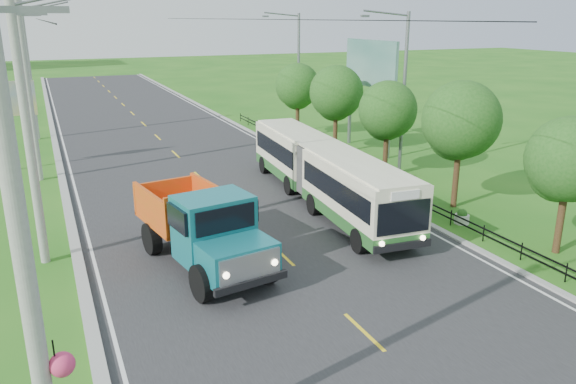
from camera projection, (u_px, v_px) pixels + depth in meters
ground at (364, 332)px, 16.19m from camera, size 240.00×240.00×0.00m
road at (191, 168)px, 33.67m from camera, size 14.00×120.00×0.02m
curb_left at (62, 181)px, 30.88m from camera, size 0.40×120.00×0.15m
curb_right at (299, 156)px, 36.40m from camera, size 0.30×120.00×0.10m
edge_line_left at (73, 181)px, 31.11m from camera, size 0.12×120.00×0.00m
edge_line_right at (292, 158)px, 36.22m from camera, size 0.12×120.00×0.00m
centre_dash at (364, 332)px, 16.18m from camera, size 0.12×2.20×0.00m
railing_right at (357, 174)px, 31.41m from camera, size 0.04×40.00×0.60m
pole_nearest at (28, 264)px, 8.93m from camera, size 3.51×0.44×10.00m
pole_near at (28, 126)px, 19.37m from camera, size 3.51×0.32×10.00m
pole_mid at (29, 88)px, 29.85m from camera, size 3.51×0.32×10.00m
pole_far at (29, 69)px, 40.34m from camera, size 3.51×0.32×10.00m
tree_second at (567, 163)px, 20.80m from camera, size 3.18×3.26×5.30m
tree_third at (460, 124)px, 25.90m from camera, size 3.60×3.62×6.00m
tree_fourth at (387, 113)px, 31.26m from camera, size 3.24×3.31×5.40m
tree_fifth at (336, 95)px, 36.43m from camera, size 3.48×3.52×5.80m
tree_back at (297, 88)px, 41.73m from camera, size 3.30×3.36×5.50m
streetlight_mid at (402, 89)px, 31.05m from camera, size 3.02×0.20×9.07m
streetlight_far at (297, 69)px, 43.28m from camera, size 3.02×0.20×9.07m
planter_near at (462, 217)px, 24.65m from camera, size 0.64×0.64×0.67m
planter_mid at (367, 173)px, 31.64m from camera, size 0.64×0.64×0.67m
planter_far at (306, 145)px, 38.63m from camera, size 0.64×0.64×0.67m
billboard_left at (8, 105)px, 32.36m from camera, size 3.00×0.20×5.20m
billboard_right at (370, 71)px, 36.80m from camera, size 0.24×6.00×7.30m
bus at (324, 169)px, 26.91m from camera, size 3.42×14.91×2.85m
dump_truck at (202, 223)px, 20.05m from camera, size 3.74×7.30×2.93m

